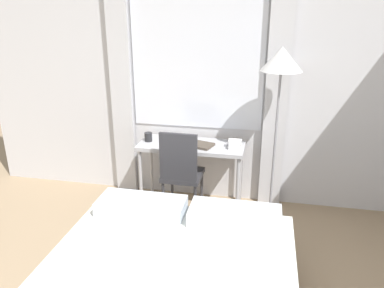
# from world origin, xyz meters

# --- Properties ---
(wall_back_with_window) EXTENTS (5.40, 0.13, 2.70)m
(wall_back_with_window) POSITION_xyz_m (-0.02, 3.18, 1.35)
(wall_back_with_window) COLOR silver
(wall_back_with_window) RESTS_ON ground_plane
(desk) EXTENTS (1.12, 0.46, 0.74)m
(desk) POSITION_xyz_m (-0.17, 2.88, 0.67)
(desk) COLOR #B2B2B7
(desk) RESTS_ON ground_plane
(desk_chair) EXTENTS (0.41, 0.41, 0.97)m
(desk_chair) POSITION_xyz_m (-0.23, 2.64, 0.54)
(desk_chair) COLOR #333338
(desk_chair) RESTS_ON ground_plane
(standing_lamp) EXTENTS (0.39, 0.39, 1.78)m
(standing_lamp) POSITION_xyz_m (0.69, 2.78, 1.54)
(standing_lamp) COLOR #4C4C51
(standing_lamp) RESTS_ON ground_plane
(telephone) EXTENTS (0.14, 0.16, 0.09)m
(telephone) POSITION_xyz_m (0.29, 2.85, 0.78)
(telephone) COLOR white
(telephone) RESTS_ON desk
(book) EXTENTS (0.33, 0.28, 0.02)m
(book) POSITION_xyz_m (-0.08, 2.84, 0.76)
(book) COLOR #4C4238
(book) RESTS_ON desk
(mug) EXTENTS (0.08, 0.08, 0.10)m
(mug) POSITION_xyz_m (-0.65, 2.87, 0.79)
(mug) COLOR #262628
(mug) RESTS_ON desk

